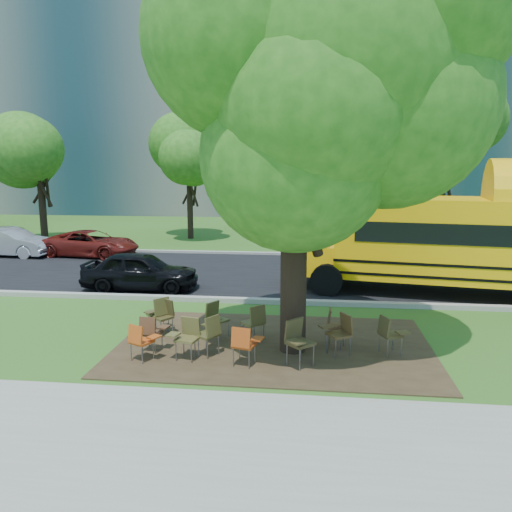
# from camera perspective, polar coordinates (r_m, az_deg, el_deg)

# --- Properties ---
(ground) EXTENTS (160.00, 160.00, 0.00)m
(ground) POSITION_cam_1_polar(r_m,az_deg,el_deg) (12.05, -2.58, -9.18)
(ground) COLOR #2F571B
(ground) RESTS_ON ground
(sidewalk) EXTENTS (60.00, 4.00, 0.04)m
(sidewalk) POSITION_cam_1_polar(r_m,az_deg,el_deg) (7.61, -8.97, -21.45)
(sidewalk) COLOR gray
(sidewalk) RESTS_ON ground
(dirt_patch) EXTENTS (7.00, 4.50, 0.03)m
(dirt_patch) POSITION_cam_1_polar(r_m,az_deg,el_deg) (11.47, 2.04, -10.12)
(dirt_patch) COLOR #382819
(dirt_patch) RESTS_ON ground
(asphalt_road) EXTENTS (80.00, 8.00, 0.04)m
(asphalt_road) POSITION_cam_1_polar(r_m,az_deg,el_deg) (18.74, 0.80, -2.05)
(asphalt_road) COLOR black
(asphalt_road) RESTS_ON ground
(kerb_near) EXTENTS (80.00, 0.25, 0.14)m
(kerb_near) POSITION_cam_1_polar(r_m,az_deg,el_deg) (14.87, -0.75, -5.11)
(kerb_near) COLOR gray
(kerb_near) RESTS_ON ground
(kerb_far) EXTENTS (80.00, 0.25, 0.14)m
(kerb_far) POSITION_cam_1_polar(r_m,az_deg,el_deg) (22.74, 1.84, 0.25)
(kerb_far) COLOR gray
(kerb_far) RESTS_ON ground
(building_main) EXTENTS (38.00, 16.00, 22.00)m
(building_main) POSITION_cam_1_polar(r_m,az_deg,el_deg) (48.74, -5.44, 18.42)
(building_main) COLOR slate
(building_main) RESTS_ON ground
(bg_tree_0) EXTENTS (5.20, 5.20, 7.18)m
(bg_tree_0) POSITION_cam_1_polar(r_m,az_deg,el_deg) (27.90, -23.59, 10.55)
(bg_tree_0) COLOR black
(bg_tree_0) RESTS_ON ground
(bg_tree_2) EXTENTS (4.80, 4.80, 6.62)m
(bg_tree_2) POSITION_cam_1_polar(r_m,az_deg,el_deg) (28.07, -7.67, 10.55)
(bg_tree_2) COLOR black
(bg_tree_2) RESTS_ON ground
(bg_tree_3) EXTENTS (5.60, 5.60, 7.84)m
(bg_tree_3) POSITION_cam_1_polar(r_m,az_deg,el_deg) (25.99, 20.74, 11.84)
(bg_tree_3) COLOR black
(bg_tree_3) RESTS_ON ground
(main_tree) EXTENTS (7.20, 7.20, 8.75)m
(main_tree) POSITION_cam_1_polar(r_m,az_deg,el_deg) (10.50, 4.57, 16.43)
(main_tree) COLOR black
(main_tree) RESTS_ON ground
(chair_0) EXTENTS (0.61, 0.49, 0.83)m
(chair_0) POSITION_cam_1_polar(r_m,az_deg,el_deg) (11.12, -11.88, -8.28)
(chair_0) COLOR #50301C
(chair_0) RESTS_ON ground
(chair_1) EXTENTS (0.67, 0.53, 0.82)m
(chair_1) POSITION_cam_1_polar(r_m,az_deg,el_deg) (10.65, -13.03, -9.21)
(chair_1) COLOR #B74713
(chair_1) RESTS_ON ground
(chair_2) EXTENTS (0.61, 0.77, 0.91)m
(chair_2) POSITION_cam_1_polar(r_m,az_deg,el_deg) (10.72, -5.35, -8.52)
(chair_2) COLOR #433F1D
(chair_2) RESTS_ON ground
(chair_3) EXTENTS (0.67, 0.52, 0.89)m
(chair_3) POSITION_cam_1_polar(r_m,az_deg,el_deg) (10.62, -7.89, -8.83)
(chair_3) COLOR brown
(chair_3) RESTS_ON ground
(chair_4) EXTENTS (0.65, 0.51, 0.86)m
(chair_4) POSITION_cam_1_polar(r_m,az_deg,el_deg) (10.13, -1.34, -9.81)
(chair_4) COLOR #A43F11
(chair_4) RESTS_ON ground
(chair_5) EXTENTS (0.66, 0.83, 0.97)m
(chair_5) POSITION_cam_1_polar(r_m,az_deg,el_deg) (10.18, 4.76, -9.34)
(chair_5) COLOR #43381D
(chair_5) RESTS_ON ground
(chair_6) EXTENTS (0.75, 0.61, 0.91)m
(chair_6) POSITION_cam_1_polar(r_m,az_deg,el_deg) (10.89, 9.61, -8.32)
(chair_6) COLOR #4F381C
(chair_6) RESTS_ON ground
(chair_7) EXTENTS (0.67, 0.58, 0.86)m
(chair_7) POSITION_cam_1_polar(r_m,az_deg,el_deg) (11.11, 15.01, -8.34)
(chair_7) COLOR #443A1D
(chair_7) RESTS_ON ground
(chair_8) EXTENTS (0.61, 0.78, 0.90)m
(chair_8) POSITION_cam_1_polar(r_m,az_deg,el_deg) (12.35, -10.91, -6.16)
(chair_8) COLOR #4B4820
(chair_8) RESTS_ON ground
(chair_9) EXTENTS (0.74, 0.59, 0.87)m
(chair_9) POSITION_cam_1_polar(r_m,az_deg,el_deg) (12.20, -10.57, -6.44)
(chair_9) COLOR #41381C
(chair_9) RESTS_ON ground
(chair_10) EXTENTS (0.58, 0.74, 0.87)m
(chair_10) POSITION_cam_1_polar(r_m,az_deg,el_deg) (11.78, -4.67, -6.92)
(chair_10) COLOR brown
(chair_10) RESTS_ON ground
(chair_11) EXTENTS (0.62, 0.78, 0.91)m
(chair_11) POSITION_cam_1_polar(r_m,az_deg,el_deg) (11.47, -0.10, -7.23)
(chair_11) COLOR brown
(chair_11) RESTS_ON ground
(chair_12) EXTENTS (0.48, 0.54, 0.83)m
(chair_12) POSITION_cam_1_polar(r_m,az_deg,el_deg) (11.50, 8.98, -7.57)
(chair_12) COLOR #50331C
(chair_12) RESTS_ON ground
(black_car) EXTENTS (3.77, 1.59, 1.27)m
(black_car) POSITION_cam_1_polar(r_m,az_deg,el_deg) (16.69, -13.07, -1.68)
(black_car) COLOR black
(black_car) RESTS_ON ground
(bg_car_silver) EXTENTS (4.00, 1.63, 1.29)m
(bg_car_silver) POSITION_cam_1_polar(r_m,az_deg,el_deg) (24.91, -26.33, 1.41)
(bg_car_silver) COLOR #9B9BA0
(bg_car_silver) RESTS_ON ground
(bg_car_red) EXTENTS (4.47, 2.49, 1.18)m
(bg_car_red) POSITION_cam_1_polar(r_m,az_deg,el_deg) (23.51, -18.31, 1.35)
(bg_car_red) COLOR #55120E
(bg_car_red) RESTS_ON ground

